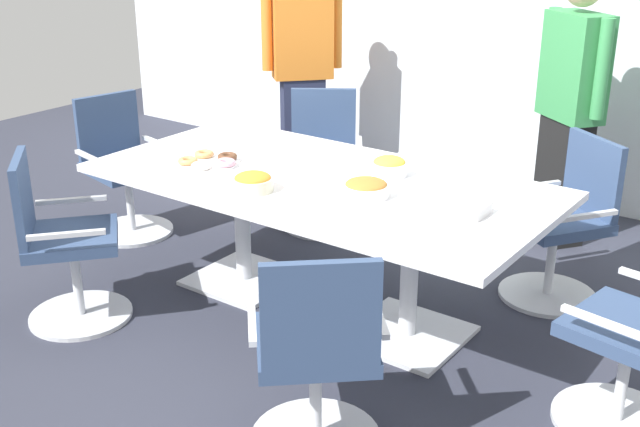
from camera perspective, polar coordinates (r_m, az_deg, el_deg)
ground_plane at (r=4.40m, az=0.00°, el=-6.74°), size 10.00×10.00×0.01m
back_wall at (r=6.03m, az=14.00°, el=14.41°), size 8.00×0.10×2.80m
conference_table at (r=4.14m, az=0.00°, el=0.97°), size 2.40×1.20×0.75m
office_chair_1 at (r=4.55m, az=17.05°, el=-1.06°), size 0.75×0.75×0.91m
office_chair_2 at (r=5.37m, az=0.21°, el=3.34°), size 0.75×0.75×0.91m
office_chair_3 at (r=5.40m, az=-13.94°, el=2.81°), size 0.64×0.64×0.91m
office_chair_4 at (r=4.31m, az=-18.05°, el=-2.42°), size 0.76×0.76×0.91m
office_chair_5 at (r=3.13m, az=-0.24°, el=-10.69°), size 0.76×0.76×0.91m
person_standing_0 at (r=6.09m, az=-1.28°, el=10.48°), size 0.47×0.51×1.76m
person_standing_1 at (r=5.20m, az=17.53°, el=7.34°), size 0.54×0.44×1.72m
snack_bowl_pretzels at (r=3.83m, az=3.33°, el=1.85°), size 0.23×0.23×0.09m
snack_bowl_chips_orange at (r=3.91m, az=-4.85°, el=2.29°), size 0.20×0.20×0.09m
snack_bowl_chips_yellow at (r=4.13m, az=4.99°, el=3.41°), size 0.19×0.19×0.10m
donut_platter at (r=4.34m, az=-7.98°, el=3.73°), size 0.32×0.32×0.04m
napkin_pile at (r=3.67m, az=10.66°, el=0.34°), size 0.16×0.16×0.05m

